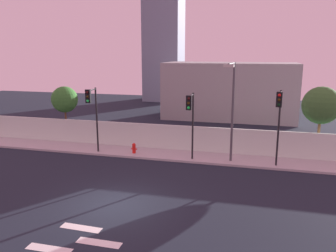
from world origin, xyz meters
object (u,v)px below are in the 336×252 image
traffic_light_center (191,113)px  street_lamp_curbside (232,104)px  fire_hydrant (134,148)px  roadside_tree_midleft (321,105)px  traffic_light_right (92,107)px  traffic_light_left (279,113)px  roadside_tree_leftmost (65,100)px

traffic_light_center → street_lamp_curbside: bearing=15.9°
fire_hydrant → roadside_tree_midleft: 13.19m
traffic_light_right → street_lamp_curbside: size_ratio=0.72×
traffic_light_right → traffic_light_center: bearing=-0.7°
fire_hydrant → roadside_tree_midleft: roadside_tree_midleft is taller
street_lamp_curbside → fire_hydrant: bearing=177.4°
fire_hydrant → traffic_light_left: bearing=-4.6°
traffic_light_right → roadside_tree_midleft: (15.13, 3.75, 0.11)m
roadside_tree_leftmost → roadside_tree_midleft: (19.51, 0.00, 0.28)m
roadside_tree_leftmost → traffic_light_right: bearing=-40.5°
traffic_light_left → traffic_light_right: bearing=-179.2°
traffic_light_center → roadside_tree_leftmost: size_ratio=1.00×
roadside_tree_midleft → fire_hydrant: bearing=-167.3°
traffic_light_left → traffic_light_center: traffic_light_left is taller
traffic_light_right → fire_hydrant: (2.62, 0.93, -2.99)m
traffic_light_center → fire_hydrant: 5.24m
traffic_light_left → roadside_tree_leftmost: (-16.57, 3.57, -0.27)m
traffic_light_center → roadside_tree_midleft: bearing=24.9°
traffic_light_right → fire_hydrant: traffic_light_right is taller
traffic_light_right → fire_hydrant: size_ratio=6.39×
street_lamp_curbside → fire_hydrant: 7.58m
fire_hydrant → roadside_tree_leftmost: bearing=158.1°
fire_hydrant → roadside_tree_midleft: bearing=12.7°
traffic_light_center → street_lamp_curbside: size_ratio=0.70×
traffic_light_center → roadside_tree_midleft: 9.11m
traffic_light_left → street_lamp_curbside: 2.87m
traffic_light_left → traffic_light_center: bearing=-177.2°
traffic_light_center → traffic_light_left: bearing=2.8°
traffic_light_right → roadside_tree_leftmost: 5.77m
traffic_light_left → roadside_tree_leftmost: 16.96m
street_lamp_curbside → roadside_tree_leftmost: street_lamp_curbside is taller
traffic_light_left → street_lamp_curbside: size_ratio=0.75×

